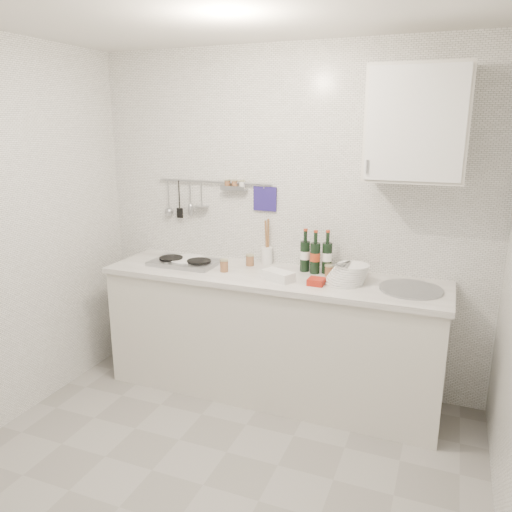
{
  "coord_description": "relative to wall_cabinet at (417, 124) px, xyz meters",
  "views": [
    {
      "loc": [
        1.15,
        -2.09,
        1.95
      ],
      "look_at": [
        -0.04,
        0.9,
        1.1
      ],
      "focal_mm": 35.0,
      "sensor_mm": 36.0,
      "label": 1
    }
  ],
  "objects": [
    {
      "name": "jar_a",
      "position": [
        -1.13,
        0.03,
        -0.99
      ],
      "size": [
        0.07,
        0.07,
        0.09
      ],
      "rotation": [
        0.0,
        0.0,
        0.23
      ],
      "color": "brown",
      "rests_on": "counter"
    },
    {
      "name": "strawberry_punnet",
      "position": [
        -0.54,
        -0.23,
        -1.01
      ],
      "size": [
        0.11,
        0.11,
        0.04
      ],
      "primitive_type": "cube",
      "rotation": [
        0.0,
        0.0,
        -0.02
      ],
      "color": "red",
      "rests_on": "counter"
    },
    {
      "name": "back_wall",
      "position": [
        -0.9,
        0.18,
        -0.7
      ],
      "size": [
        3.0,
        0.02,
        2.5
      ],
      "primitive_type": "cube",
      "color": "silver",
      "rests_on": "floor"
    },
    {
      "name": "counter",
      "position": [
        -0.89,
        -0.12,
        -1.52
      ],
      "size": [
        2.44,
        0.64,
        0.96
      ],
      "color": "beige",
      "rests_on": "floor"
    },
    {
      "name": "jar_c",
      "position": [
        -0.51,
        -0.01,
        -0.99
      ],
      "size": [
        0.07,
        0.07,
        0.08
      ],
      "rotation": [
        0.0,
        0.0,
        0.16
      ],
      "color": "brown",
      "rests_on": "counter"
    },
    {
      "name": "butter_dish",
      "position": [
        -0.81,
        -0.24,
        -1.0
      ],
      "size": [
        0.25,
        0.19,
        0.07
      ],
      "primitive_type": "cube",
      "rotation": [
        0.0,
        0.0,
        -0.43
      ],
      "color": "white",
      "rests_on": "counter"
    },
    {
      "name": "wine_bottles",
      "position": [
        -0.62,
        0.04,
        -0.87
      ],
      "size": [
        0.23,
        0.11,
        0.31
      ],
      "rotation": [
        0.0,
        0.0,
        0.06
      ],
      "color": "black",
      "rests_on": "counter"
    },
    {
      "name": "jar_b",
      "position": [
        -0.31,
        0.08,
        -0.99
      ],
      "size": [
        0.07,
        0.07,
        0.08
      ],
      "rotation": [
        0.0,
        0.0,
        0.41
      ],
      "color": "brown",
      "rests_on": "counter"
    },
    {
      "name": "jar_d",
      "position": [
        -1.24,
        -0.18,
        -0.98
      ],
      "size": [
        0.06,
        0.06,
        0.09
      ],
      "rotation": [
        0.0,
        0.0,
        -0.15
      ],
      "color": "brown",
      "rests_on": "counter"
    },
    {
      "name": "wall_rail",
      "position": [
        -1.5,
        0.15,
        -0.52
      ],
      "size": [
        0.98,
        0.09,
        0.34
      ],
      "color": "#93969B",
      "rests_on": "back_wall"
    },
    {
      "name": "plate_stack_sink",
      "position": [
        -0.36,
        -0.12,
        -0.97
      ],
      "size": [
        0.29,
        0.28,
        0.13
      ],
      "rotation": [
        0.0,
        0.0,
        -0.27
      ],
      "color": "white",
      "rests_on": "counter"
    },
    {
      "name": "utensil_crock",
      "position": [
        -1.03,
        0.13,
        -0.95
      ],
      "size": [
        0.09,
        0.09,
        0.35
      ],
      "rotation": [
        0.0,
        0.0,
        0.35
      ],
      "color": "white",
      "rests_on": "counter"
    },
    {
      "name": "wall_cabinet",
      "position": [
        0.0,
        0.0,
        0.0
      ],
      "size": [
        0.6,
        0.38,
        0.7
      ],
      "color": "beige",
      "rests_on": "back_wall"
    },
    {
      "name": "plate_stack_hob",
      "position": [
        -1.61,
        -0.08,
        -1.01
      ],
      "size": [
        0.29,
        0.29,
        0.03
      ],
      "rotation": [
        0.0,
        0.0,
        -0.13
      ],
      "color": "#5569C0",
      "rests_on": "counter"
    },
    {
      "name": "floor",
      "position": [
        -0.9,
        -1.22,
        -1.95
      ],
      "size": [
        3.0,
        3.0,
        0.0
      ],
      "primitive_type": "plane",
      "color": "gray",
      "rests_on": "ground"
    }
  ]
}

